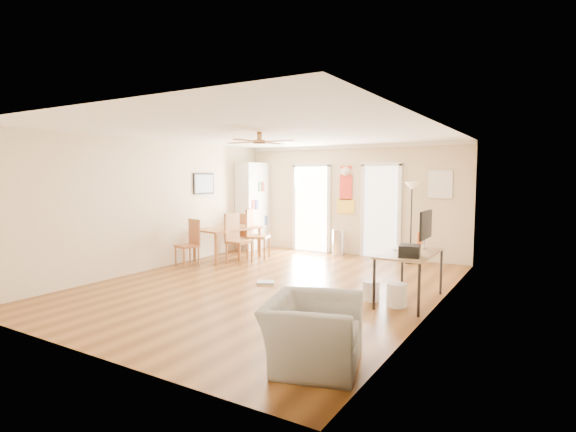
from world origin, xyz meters
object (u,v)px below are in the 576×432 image
Objects in this scene: dining_chair_right_a at (258,234)px; printer at (410,251)px; dining_chair_far at (248,233)px; trash_can at (338,242)px; wastebasket_a at (371,291)px; wastebasket_b at (397,295)px; bookshelf at (253,206)px; dining_chair_right_b at (239,239)px; dining_table at (228,243)px; torchiere_lamp at (411,223)px; dining_chair_near at (187,243)px; computer_desk at (410,277)px; armchair at (313,332)px.

printer is at bearing -135.23° from dining_chair_right_a.
dining_chair_far is 2.22m from trash_can.
wastebasket_a is 0.88× the size of wastebasket_b.
dining_chair_right_b is at bearing -65.83° from bookshelf.
wastebasket_a is at bearing -21.21° from dining_table.
wastebasket_b is at bearing 150.35° from printer.
torchiere_lamp is at bearing -53.10° from dining_chair_right_b.
dining_chair_near is at bearing -88.94° from bookshelf.
computer_desk is 0.41m from wastebasket_b.
printer is (4.60, -1.71, 0.48)m from dining_table.
bookshelf reaches higher than dining_chair_near.
dining_chair_right_a is 1.70m from dining_chair_near.
wastebasket_a is at bearing 154.49° from printer.
bookshelf is 2.28× the size of dining_chair_near.
printer is (2.65, -3.40, 0.53)m from trash_can.
dining_chair_right_a is 3.38m from torchiere_lamp.
printer is at bearing -74.68° from torchiere_lamp.
wastebasket_a is at bearing -104.83° from dining_chair_right_b.
dining_chair_near is 5.37m from armchair.
dining_chair_right_b is at bearing 162.48° from dining_chair_right_a.
dining_table is 0.99m from dining_chair_far.
dining_chair_right_a reaches higher than computer_desk.
armchair is at bearing -94.15° from computer_desk.
dining_table reaches higher than wastebasket_a.
computer_desk is 0.61m from wastebasket_a.
bookshelf reaches higher than dining_chair_far.
printer is 0.94m from wastebasket_a.
dining_chair_far is at bearing 33.80° from dining_chair_right_a.
dining_chair_near is (-0.20, -1.10, 0.13)m from dining_table.
trash_can is (2.09, 0.73, -0.17)m from dining_chair_far.
dining_chair_near is 4.85m from printer.
dining_chair_right_a reaches higher than armchair.
bookshelf is 2.11m from dining_chair_right_b.
dining_chair_near is 3.00× the size of printer.
torchiere_lamp is (3.13, 1.95, 0.34)m from dining_chair_right_b.
dining_chair_near is (-0.75, -0.79, -0.05)m from dining_chair_right_b.
bookshelf is at bearing 22.42° from dining_chair_right_a.
dining_chair_right_a is at bearing -52.54° from bookshelf.
armchair is (-0.30, -2.31, -0.51)m from printer.
dining_table is (0.36, -1.51, -0.75)m from bookshelf.
printer is at bearing 162.26° from dining_chair_far.
dining_chair_right_b is at bearing 160.15° from wastebasket_a.
dining_chair_right_a is 1.82× the size of trash_can.
dining_chair_right_a is 0.73m from dining_chair_right_b.
armchair is (4.66, -5.53, -0.77)m from bookshelf.
computer_desk is at bearing -20.45° from armchair.
trash_can is (1.40, 2.00, -0.23)m from dining_chair_right_b.
torchiere_lamp is at bearing 105.48° from computer_desk.
armchair reaches higher than trash_can.
wastebasket_b is (0.73, -3.28, -0.71)m from torchiere_lamp.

